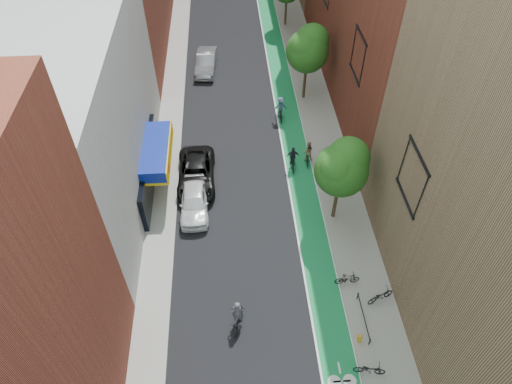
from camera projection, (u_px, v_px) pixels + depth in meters
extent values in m
plane|color=black|center=(262.00, 368.00, 23.80)|extent=(160.00, 160.00, 0.00)
cube|color=#168034|center=(283.00, 87.00, 41.97)|extent=(2.00, 68.00, 0.01)
cube|color=gray|center=(174.00, 90.00, 41.42)|extent=(2.00, 68.00, 0.15)
cube|color=gray|center=(310.00, 85.00, 42.04)|extent=(3.00, 68.00, 0.15)
cube|color=silver|center=(71.00, 121.00, 28.61)|extent=(8.00, 20.00, 12.00)
cylinder|color=#332619|center=(336.00, 201.00, 29.80)|extent=(0.24, 0.24, 3.30)
sphere|color=#214B14|center=(341.00, 170.00, 27.83)|extent=(3.36, 3.36, 3.36)
sphere|color=#214B14|center=(348.00, 158.00, 27.54)|extent=(2.64, 2.64, 2.64)
sphere|color=#214B14|center=(338.00, 168.00, 27.26)|extent=(2.40, 2.40, 2.40)
cylinder|color=#332619|center=(305.00, 82.00, 39.42)|extent=(0.24, 0.24, 3.47)
sphere|color=#214B14|center=(307.00, 51.00, 37.35)|extent=(3.53, 3.53, 3.53)
sphere|color=#214B14|center=(312.00, 41.00, 37.03)|extent=(2.77, 2.77, 2.77)
sphere|color=#214B14|center=(305.00, 48.00, 36.77)|extent=(2.52, 2.52, 2.52)
cylinder|color=#332619|center=(286.00, 11.00, 49.20)|extent=(0.24, 0.24, 3.19)
imported|color=white|center=(194.00, 201.00, 30.94)|extent=(1.96, 4.75, 1.61)
imported|color=black|center=(196.00, 174.00, 32.81)|extent=(2.62, 5.68, 1.58)
imported|color=#93959B|center=(206.00, 62.00, 43.41)|extent=(2.18, 5.11, 1.64)
imported|color=black|center=(238.00, 320.00, 25.12)|extent=(1.12, 2.02, 1.01)
imported|color=#515159|center=(238.00, 312.00, 24.65)|extent=(0.75, 0.58, 1.81)
imported|color=black|center=(307.00, 159.00, 34.40)|extent=(0.56, 1.54, 0.91)
imported|color=#8E7852|center=(308.00, 151.00, 33.96)|extent=(0.84, 0.68, 1.63)
imported|color=black|center=(293.00, 164.00, 34.04)|extent=(0.67, 1.70, 0.88)
imported|color=#21222A|center=(293.00, 156.00, 33.59)|extent=(0.95, 0.44, 1.60)
imported|color=black|center=(280.00, 114.00, 38.18)|extent=(0.60, 1.73, 1.02)
imported|color=#3A4D69|center=(280.00, 107.00, 37.73)|extent=(1.17, 0.72, 1.74)
imported|color=black|center=(381.00, 296.00, 26.08)|extent=(1.82, 1.19, 0.90)
imported|color=black|center=(347.00, 279.00, 26.86)|extent=(1.53, 0.49, 0.91)
imported|color=black|center=(370.00, 369.00, 23.16)|extent=(1.71, 0.84, 0.86)
cylinder|color=orange|center=(359.00, 339.00, 24.48)|extent=(0.22, 0.22, 0.50)
sphere|color=orange|center=(360.00, 336.00, 24.25)|extent=(0.24, 0.24, 0.24)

